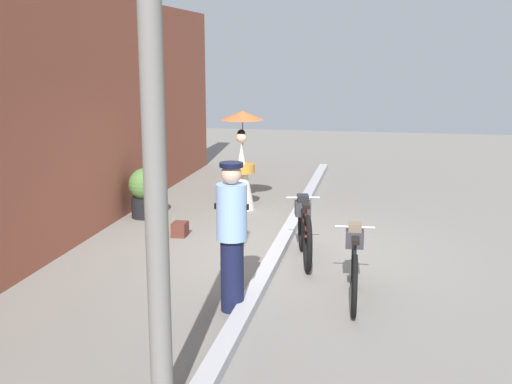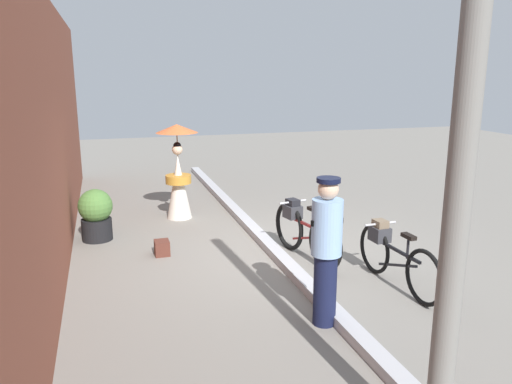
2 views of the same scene
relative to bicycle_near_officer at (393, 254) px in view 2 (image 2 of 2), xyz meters
name	(u,v)px [view 2 (image 2 of 2)]	position (x,y,z in m)	size (l,w,h in m)	color
ground_plane	(274,255)	(1.53, 1.15, -0.43)	(30.00, 30.00, 0.00)	gray
building_wall	(39,142)	(1.53, 4.38, 1.46)	(14.00, 0.40, 3.78)	brown
sidewalk_curb	(274,251)	(1.53, 1.15, -0.37)	(14.00, 0.20, 0.12)	#B2B2B7
bicycle_near_officer	(393,254)	(0.00, 0.00, 0.00)	(1.80, 0.48, 0.80)	black
bicycle_far_side	(304,230)	(1.28, 0.76, 0.01)	(1.72, 0.52, 0.85)	black
person_officer	(326,248)	(-0.73, 1.32, 0.48)	(0.34, 0.38, 1.69)	#141938
person_with_parasol	(178,172)	(4.01, 2.25, 0.48)	(0.80, 0.80, 1.81)	silver
potted_plant_by_door	(96,213)	(3.09, 3.78, 0.03)	(0.58, 0.57, 0.88)	black
backpack_on_pavement	(162,247)	(2.03, 2.81, -0.31)	(0.26, 0.22, 0.23)	#592D23
utility_pole	(464,136)	(-2.87, 1.40, 1.97)	(0.18, 0.18, 4.80)	slate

